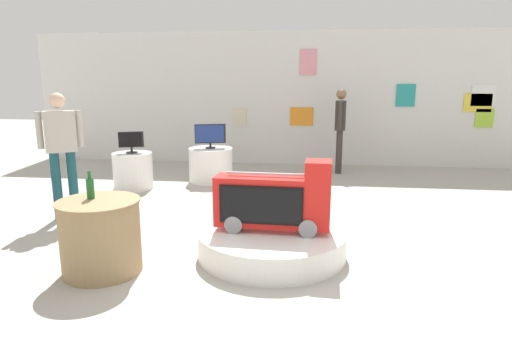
# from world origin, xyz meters

# --- Properties ---
(ground_plane) EXTENTS (30.00, 30.00, 0.00)m
(ground_plane) POSITION_xyz_m (0.00, 0.00, 0.00)
(ground_plane) COLOR #B2ADA3
(back_wall_display) EXTENTS (11.62, 0.13, 2.84)m
(back_wall_display) POSITION_xyz_m (0.02, 5.33, 1.42)
(back_wall_display) COLOR silver
(back_wall_display) RESTS_ON ground
(main_display_pedestal) EXTENTS (1.56, 1.56, 0.27)m
(main_display_pedestal) POSITION_xyz_m (-0.06, -0.01, 0.14)
(main_display_pedestal) COLOR white
(main_display_pedestal) RESTS_ON ground
(novelty_firetruck_tv) EXTENTS (1.21, 0.39, 0.76)m
(novelty_firetruck_tv) POSITION_xyz_m (-0.03, -0.02, 0.59)
(novelty_firetruck_tv) COLOR gray
(novelty_firetruck_tv) RESTS_ON main_display_pedestal
(display_pedestal_left_rear) EXTENTS (0.66, 0.66, 0.62)m
(display_pedestal_left_rear) POSITION_xyz_m (-2.67, 2.68, 0.31)
(display_pedestal_left_rear) COLOR white
(display_pedestal_left_rear) RESTS_ON ground
(tv_on_left_rear) EXTENTS (0.40, 0.19, 0.36)m
(tv_on_left_rear) POSITION_xyz_m (-2.67, 2.67, 0.82)
(tv_on_left_rear) COLOR black
(tv_on_left_rear) RESTS_ON display_pedestal_left_rear
(display_pedestal_center_rear) EXTENTS (0.80, 0.80, 0.62)m
(display_pedestal_center_rear) POSITION_xyz_m (-1.47, 3.37, 0.31)
(display_pedestal_center_rear) COLOR white
(display_pedestal_center_rear) RESTS_ON ground
(tv_on_center_rear) EXTENTS (0.54, 0.20, 0.43)m
(tv_on_center_rear) POSITION_xyz_m (-1.47, 3.36, 0.86)
(tv_on_center_rear) COLOR black
(tv_on_center_rear) RESTS_ON display_pedestal_center_rear
(side_table_round) EXTENTS (0.78, 0.78, 0.72)m
(side_table_round) POSITION_xyz_m (-1.65, -0.62, 0.37)
(side_table_round) COLOR #9E7F56
(side_table_round) RESTS_ON ground
(bottle_on_side_table) EXTENTS (0.07, 0.07, 0.27)m
(bottle_on_side_table) POSITION_xyz_m (-1.75, -0.56, 0.83)
(bottle_on_side_table) COLOR #195926
(bottle_on_side_table) RESTS_ON side_table_round
(shopper_browsing_near_truck) EXTENTS (0.24, 0.56, 1.65)m
(shopper_browsing_near_truck) POSITION_xyz_m (0.91, 4.46, 0.97)
(shopper_browsing_near_truck) COLOR #38332D
(shopper_browsing_near_truck) RESTS_ON ground
(shopper_browsing_rear) EXTENTS (0.49, 0.37, 1.67)m
(shopper_browsing_rear) POSITION_xyz_m (-2.91, 0.95, 0.98)
(shopper_browsing_rear) COLOR #194751
(shopper_browsing_rear) RESTS_ON ground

